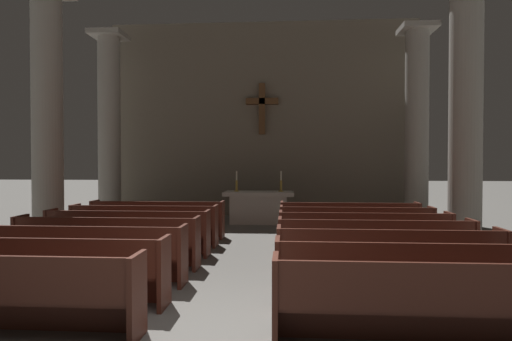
{
  "coord_description": "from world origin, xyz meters",
  "views": [
    {
      "loc": [
        0.87,
        -4.62,
        1.96
      ],
      "look_at": [
        0.0,
        7.76,
        1.7
      ],
      "focal_mm": 30.46,
      "sensor_mm": 36.0,
      "label": 1
    }
  ],
  "objects_px": {
    "pew_left_row_4": "(107,242)",
    "pew_left_row_7": "(158,219)",
    "pew_left_row_5": "(128,233)",
    "column_left_second": "(47,118)",
    "pew_right_row_4": "(375,245)",
    "altar": "(259,207)",
    "pew_right_row_2": "(408,277)",
    "column_left_third": "(109,130)",
    "column_right_third": "(417,128)",
    "pew_left_row_3": "(80,254)",
    "candlestick_right": "(281,185)",
    "pew_left_row_6": "(144,225)",
    "pew_right_row_7": "(349,221)",
    "pew_right_row_6": "(356,227)",
    "column_right_second": "(466,115)",
    "pew_left_row_2": "(43,270)",
    "pew_right_row_3": "(389,259)",
    "candlestick_left": "(237,185)",
    "pew_right_row_5": "(364,235)"
  },
  "relations": [
    {
      "from": "pew_left_row_2",
      "to": "pew_left_row_3",
      "type": "relative_size",
      "value": 1.0
    },
    {
      "from": "pew_left_row_6",
      "to": "pew_right_row_2",
      "type": "bearing_deg",
      "value": -40.83
    },
    {
      "from": "column_left_second",
      "to": "column_right_third",
      "type": "distance_m",
      "value": 10.51
    },
    {
      "from": "pew_left_row_3",
      "to": "pew_right_row_4",
      "type": "bearing_deg",
      "value": 12.19
    },
    {
      "from": "pew_left_row_4",
      "to": "pew_left_row_7",
      "type": "xyz_separation_m",
      "value": [
        0.0,
        3.14,
        0.0
      ]
    },
    {
      "from": "pew_right_row_6",
      "to": "column_right_second",
      "type": "xyz_separation_m",
      "value": [
        2.5,
        0.35,
        2.52
      ]
    },
    {
      "from": "altar",
      "to": "column_right_third",
      "type": "bearing_deg",
      "value": 2.99
    },
    {
      "from": "pew_right_row_3",
      "to": "pew_left_row_6",
      "type": "bearing_deg",
      "value": 147.06
    },
    {
      "from": "pew_left_row_6",
      "to": "pew_left_row_7",
      "type": "bearing_deg",
      "value": 90.0
    },
    {
      "from": "pew_right_row_7",
      "to": "candlestick_right",
      "type": "xyz_separation_m",
      "value": [
        -1.72,
        2.74,
        0.74
      ]
    },
    {
      "from": "pew_right_row_2",
      "to": "column_left_third",
      "type": "relative_size",
      "value": 0.55
    },
    {
      "from": "pew_right_row_2",
      "to": "candlestick_right",
      "type": "height_order",
      "value": "candlestick_right"
    },
    {
      "from": "column_left_second",
      "to": "candlestick_right",
      "type": "bearing_deg",
      "value": 31.42
    },
    {
      "from": "pew_left_row_3",
      "to": "column_left_third",
      "type": "bearing_deg",
      "value": 109.21
    },
    {
      "from": "pew_left_row_6",
      "to": "pew_right_row_7",
      "type": "bearing_deg",
      "value": 12.19
    },
    {
      "from": "pew_left_row_3",
      "to": "candlestick_right",
      "type": "distance_m",
      "value": 7.62
    },
    {
      "from": "pew_right_row_5",
      "to": "pew_right_row_2",
      "type": "bearing_deg",
      "value": -90.0
    },
    {
      "from": "pew_right_row_4",
      "to": "pew_right_row_7",
      "type": "bearing_deg",
      "value": 90.0
    },
    {
      "from": "altar",
      "to": "candlestick_right",
      "type": "xyz_separation_m",
      "value": [
        0.7,
        0.0,
        0.68
      ]
    },
    {
      "from": "pew_left_row_5",
      "to": "column_left_second",
      "type": "xyz_separation_m",
      "value": [
        -2.5,
        1.39,
        2.52
      ]
    },
    {
      "from": "column_left_third",
      "to": "candlestick_left",
      "type": "bearing_deg",
      "value": -3.49
    },
    {
      "from": "candlestick_left",
      "to": "column_left_second",
      "type": "bearing_deg",
      "value": -140.87
    },
    {
      "from": "pew_right_row_7",
      "to": "column_left_second",
      "type": "bearing_deg",
      "value": -174.57
    },
    {
      "from": "pew_left_row_5",
      "to": "pew_left_row_2",
      "type": "bearing_deg",
      "value": -90.0
    },
    {
      "from": "pew_left_row_6",
      "to": "candlestick_right",
      "type": "height_order",
      "value": "candlestick_right"
    },
    {
      "from": "pew_left_row_7",
      "to": "candlestick_right",
      "type": "height_order",
      "value": "candlestick_right"
    },
    {
      "from": "pew_right_row_3",
      "to": "pew_right_row_4",
      "type": "xyz_separation_m",
      "value": [
        0.0,
        1.05,
        0.0
      ]
    },
    {
      "from": "pew_right_row_4",
      "to": "altar",
      "type": "height_order",
      "value": "altar"
    },
    {
      "from": "column_left_third",
      "to": "pew_left_row_6",
      "type": "bearing_deg",
      "value": -58.24
    },
    {
      "from": "pew_left_row_5",
      "to": "column_right_third",
      "type": "bearing_deg",
      "value": 34.7
    },
    {
      "from": "pew_left_row_6",
      "to": "altar",
      "type": "height_order",
      "value": "altar"
    },
    {
      "from": "pew_left_row_2",
      "to": "pew_left_row_7",
      "type": "xyz_separation_m",
      "value": [
        0.0,
        5.23,
        0.0
      ]
    },
    {
      "from": "pew_left_row_4",
      "to": "column_right_third",
      "type": "bearing_deg",
      "value": 39.86
    },
    {
      "from": "pew_right_row_2",
      "to": "pew_right_row_6",
      "type": "height_order",
      "value": "same"
    },
    {
      "from": "pew_right_row_3",
      "to": "column_left_second",
      "type": "relative_size",
      "value": 0.55
    },
    {
      "from": "pew_right_row_3",
      "to": "pew_right_row_7",
      "type": "xyz_separation_m",
      "value": [
        0.0,
        4.18,
        0.0
      ]
    },
    {
      "from": "column_left_third",
      "to": "column_right_third",
      "type": "bearing_deg",
      "value": 0.0
    },
    {
      "from": "pew_left_row_4",
      "to": "column_left_third",
      "type": "distance_m",
      "value": 7.08
    },
    {
      "from": "pew_left_row_5",
      "to": "pew_left_row_7",
      "type": "height_order",
      "value": "same"
    },
    {
      "from": "pew_left_row_4",
      "to": "pew_right_row_2",
      "type": "height_order",
      "value": "same"
    },
    {
      "from": "pew_left_row_2",
      "to": "column_left_second",
      "type": "height_order",
      "value": "column_left_second"
    },
    {
      "from": "candlestick_right",
      "to": "pew_right_row_4",
      "type": "bearing_deg",
      "value": -73.67
    },
    {
      "from": "candlestick_left",
      "to": "pew_left_row_6",
      "type": "bearing_deg",
      "value": -114.47
    },
    {
      "from": "pew_left_row_7",
      "to": "pew_right_row_3",
      "type": "distance_m",
      "value": 6.4
    },
    {
      "from": "pew_right_row_6",
      "to": "candlestick_left",
      "type": "xyz_separation_m",
      "value": [
        -3.12,
        3.78,
        0.74
      ]
    },
    {
      "from": "pew_left_row_7",
      "to": "altar",
      "type": "bearing_deg",
      "value": 48.49
    },
    {
      "from": "pew_right_row_2",
      "to": "column_left_third",
      "type": "height_order",
      "value": "column_left_third"
    },
    {
      "from": "column_left_second",
      "to": "column_right_third",
      "type": "bearing_deg",
      "value": 20.56
    },
    {
      "from": "pew_left_row_7",
      "to": "column_right_third",
      "type": "bearing_deg",
      "value": 22.18
    },
    {
      "from": "pew_left_row_6",
      "to": "pew_right_row_4",
      "type": "relative_size",
      "value": 1.0
    }
  ]
}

